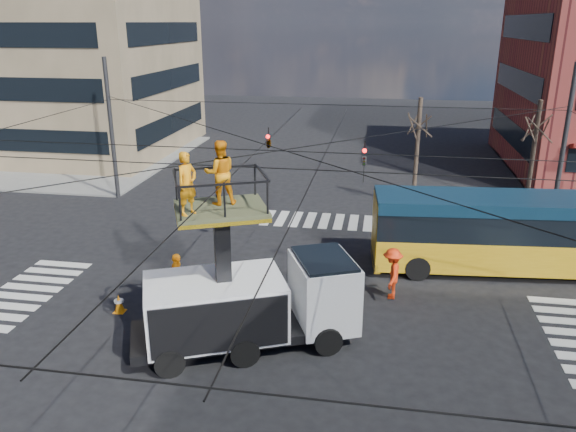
# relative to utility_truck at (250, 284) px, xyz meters

# --- Properties ---
(ground) EXTENTS (120.00, 120.00, 0.00)m
(ground) POSITION_rel_utility_truck_xyz_m (0.69, 2.06, -2.11)
(ground) COLOR black
(ground) RESTS_ON ground
(sidewalk_nw) EXTENTS (18.00, 18.00, 0.12)m
(sidewalk_nw) POSITION_rel_utility_truck_xyz_m (-20.31, 23.06, -2.05)
(sidewalk_nw) COLOR slate
(sidewalk_nw) RESTS_ON ground
(crosswalks) EXTENTS (22.40, 22.40, 0.02)m
(crosswalks) POSITION_rel_utility_truck_xyz_m (0.69, 2.06, -2.10)
(crosswalks) COLOR silver
(crosswalks) RESTS_ON ground
(overhead_network) EXTENTS (24.24, 24.24, 8.00)m
(overhead_network) POSITION_rel_utility_truck_xyz_m (0.62, 2.46, 2.17)
(overhead_network) COLOR #2D2D30
(overhead_network) RESTS_ON ground
(tree_a) EXTENTS (2.00, 2.00, 6.00)m
(tree_a) POSITION_rel_utility_truck_xyz_m (5.69, 15.56, 2.51)
(tree_a) COLOR #382B21
(tree_a) RESTS_ON ground
(tree_b) EXTENTS (2.00, 2.00, 6.00)m
(tree_b) POSITION_rel_utility_truck_xyz_m (11.69, 15.56, 2.51)
(tree_b) COLOR #382B21
(tree_b) RESTS_ON ground
(utility_truck) EXTENTS (7.34, 4.90, 6.58)m
(utility_truck) POSITION_rel_utility_truck_xyz_m (0.00, 0.00, 0.00)
(utility_truck) COLOR black
(utility_truck) RESTS_ON ground
(city_bus) EXTENTS (11.45, 3.55, 3.20)m
(city_bus) POSITION_rel_utility_truck_xyz_m (9.27, 7.22, -0.39)
(city_bus) COLOR gold
(city_bus) RESTS_ON ground
(traffic_cone) EXTENTS (0.36, 0.36, 0.67)m
(traffic_cone) POSITION_rel_utility_truck_xyz_m (-5.08, 1.21, -1.78)
(traffic_cone) COLOR orange
(traffic_cone) RESTS_ON ground
(worker_ground) EXTENTS (0.78, 1.18, 1.86)m
(worker_ground) POSITION_rel_utility_truck_xyz_m (-3.31, 2.39, -1.18)
(worker_ground) COLOR orange
(worker_ground) RESTS_ON ground
(flagger) EXTENTS (0.81, 1.31, 1.96)m
(flagger) POSITION_rel_utility_truck_xyz_m (4.43, 3.97, -1.13)
(flagger) COLOR red
(flagger) RESTS_ON ground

